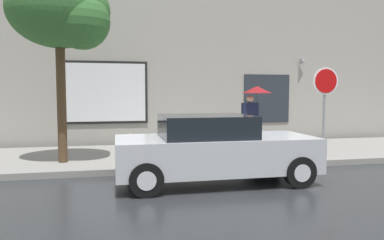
# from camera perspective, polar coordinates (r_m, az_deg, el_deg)

# --- Properties ---
(ground_plane) EXTENTS (60.00, 60.00, 0.00)m
(ground_plane) POSITION_cam_1_polar(r_m,az_deg,el_deg) (7.82, 4.61, -9.73)
(ground_plane) COLOR #282B2D
(sidewalk) EXTENTS (20.00, 4.00, 0.15)m
(sidewalk) POSITION_cam_1_polar(r_m,az_deg,el_deg) (10.66, 0.01, -5.55)
(sidewalk) COLOR gray
(sidewalk) RESTS_ON ground
(building_facade) EXTENTS (20.00, 0.67, 7.00)m
(building_facade) POSITION_cam_1_polar(r_m,az_deg,el_deg) (13.05, -2.36, 11.25)
(building_facade) COLOR #9E998E
(building_facade) RESTS_ON ground
(parked_car) EXTENTS (4.16, 1.84, 1.44)m
(parked_car) POSITION_cam_1_polar(r_m,az_deg,el_deg) (7.61, 3.46, -4.68)
(parked_car) COLOR #B7BABF
(parked_car) RESTS_ON ground
(fire_hydrant) EXTENTS (0.30, 0.44, 0.71)m
(fire_hydrant) POSITION_cam_1_polar(r_m,az_deg,el_deg) (9.39, -9.78, -4.37)
(fire_hydrant) COLOR yellow
(fire_hydrant) RESTS_ON sidewalk
(pedestrian_with_umbrella) EXTENTS (0.93, 0.93, 1.97)m
(pedestrian_with_umbrella) POSITION_cam_1_polar(r_m,az_deg,el_deg) (11.29, 9.93, 3.14)
(pedestrian_with_umbrella) COLOR black
(pedestrian_with_umbrella) RESTS_ON sidewalk
(street_tree) EXTENTS (2.48, 2.11, 4.72)m
(street_tree) POSITION_cam_1_polar(r_m,az_deg,el_deg) (9.66, -19.82, 15.70)
(street_tree) COLOR #4C3823
(street_tree) RESTS_ON sidewalk
(stop_sign) EXTENTS (0.76, 0.10, 2.46)m
(stop_sign) POSITION_cam_1_polar(r_m,az_deg,el_deg) (10.58, 20.49, 3.99)
(stop_sign) COLOR gray
(stop_sign) RESTS_ON sidewalk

